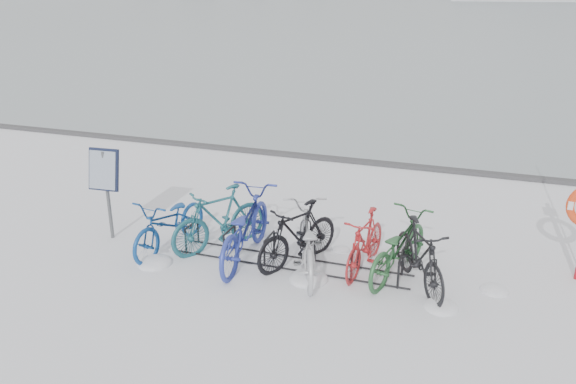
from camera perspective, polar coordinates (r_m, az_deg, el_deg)
The scene contains 14 objects.
ground at distance 9.31m, azimuth 0.18°, elevation -7.29°, with size 900.00×900.00×0.00m, color white.
ice_sheet at distance 162.89m, azimuth 19.41°, elevation 17.48°, with size 400.00×298.00×0.02m, color #919DA4.
quay_edge at distance 14.60m, azimuth 7.86°, elevation 3.03°, with size 400.00×0.25×0.10m, color #3F3F42.
bike_rack at distance 9.23m, azimuth 0.19°, elevation -6.29°, with size 4.00×0.48×0.46m.
info_board at distance 10.29m, azimuth -18.15°, elevation 1.66°, with size 0.57×0.26×1.67m.
bike_0 at distance 9.86m, azimuth -11.86°, elevation -2.89°, with size 0.67×1.92×1.01m, color navy.
bike_1 at distance 9.73m, azimuth -6.98°, elevation -2.54°, with size 0.53×1.88×1.13m, color #1E5965.
bike_2 at distance 9.29m, azimuth -4.46°, elevation -3.39°, with size 0.78×2.25×1.18m, color #29389B.
bike_3 at distance 9.14m, azimuth 1.03°, elevation -4.15°, with size 0.50×1.77×1.06m, color black.
bike_4 at distance 8.89m, azimuth 1.90°, elevation -4.82°, with size 0.72×2.06×1.08m, color #AEB0B5.
bike_5 at distance 9.04m, azimuth 7.85°, elevation -4.88°, with size 0.47×1.65×0.99m, color red.
bike_6 at distance 8.96m, azimuth 11.12°, elevation -5.23°, with size 0.67×1.94×1.02m, color #275930.
bike_7 at distance 8.68m, azimuth 13.24°, elevation -6.14°, with size 0.49×1.75×1.05m, color black.
snow_drifts at distance 8.94m, azimuth 2.62°, elevation -8.55°, with size 5.79×1.97×0.22m.
Camera 1 is at (2.73, -7.81, 4.28)m, focal length 35.00 mm.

